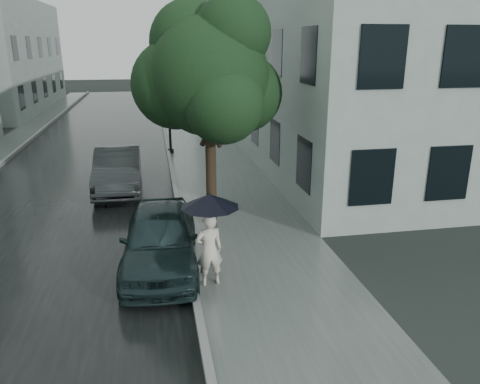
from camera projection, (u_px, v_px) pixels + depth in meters
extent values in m
plane|color=black|center=(260.00, 270.00, 10.64)|extent=(120.00, 120.00, 0.00)
cube|color=slate|center=(208.00, 153.00, 21.91)|extent=(3.50, 60.00, 0.01)
cube|color=slate|center=(168.00, 153.00, 21.57)|extent=(0.15, 60.00, 0.15)
cube|color=black|center=(90.00, 158.00, 20.98)|extent=(6.85, 60.00, 0.00)
cube|color=slate|center=(6.00, 160.00, 20.34)|extent=(0.15, 60.00, 0.15)
cube|color=#929F99|center=(277.00, 50.00, 28.49)|extent=(7.00, 36.00, 9.00)
cube|color=black|center=(221.00, 50.00, 27.87)|extent=(0.08, 32.40, 7.20)
cube|color=black|center=(41.00, 55.00, 35.68)|extent=(0.08, 16.20, 6.40)
imported|color=beige|center=(209.00, 250.00, 9.78)|extent=(0.62, 0.46, 1.58)
cylinder|color=black|center=(210.00, 224.00, 9.60)|extent=(0.02, 0.02, 0.74)
cone|color=black|center=(210.00, 201.00, 9.44)|extent=(1.37, 1.37, 0.28)
cylinder|color=black|center=(210.00, 193.00, 9.39)|extent=(0.02, 0.02, 0.08)
cylinder|color=black|center=(211.00, 242.00, 9.72)|extent=(0.03, 0.03, 0.06)
cylinder|color=#332619|center=(211.00, 175.00, 12.88)|extent=(0.29, 0.29, 2.91)
sphere|color=#1C3D1C|center=(209.00, 76.00, 12.07)|extent=(3.09, 3.09, 3.09)
sphere|color=#1C3D1C|center=(243.00, 93.00, 12.72)|extent=(2.13, 2.13, 2.13)
sphere|color=#1C3D1C|center=(176.00, 85.00, 12.45)|extent=(2.38, 2.38, 2.38)
sphere|color=#1C3D1C|center=(223.00, 104.00, 11.52)|extent=(2.01, 2.01, 2.01)
sphere|color=#1C3D1C|center=(192.00, 43.00, 12.42)|extent=(2.26, 2.26, 2.26)
sphere|color=#1C3D1C|center=(233.00, 33.00, 11.63)|extent=(1.92, 1.92, 1.92)
cylinder|color=black|center=(168.00, 95.00, 21.08)|extent=(0.12, 0.12, 5.36)
cylinder|color=black|center=(171.00, 151.00, 21.87)|extent=(0.28, 0.28, 0.20)
cylinder|color=black|center=(160.00, 32.00, 20.16)|extent=(0.51, 0.20, 0.08)
sphere|color=silver|center=(153.00, 33.00, 20.06)|extent=(0.32, 0.32, 0.32)
imported|color=black|center=(160.00, 238.00, 10.58)|extent=(1.90, 4.23, 1.41)
imported|color=#232628|center=(118.00, 169.00, 16.33)|extent=(1.57, 4.36, 1.43)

